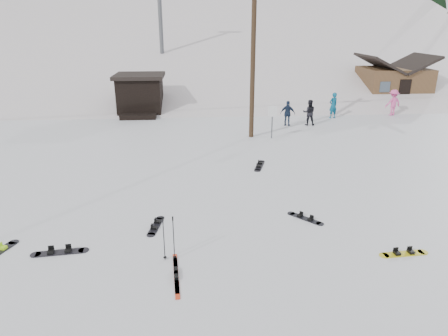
{
  "coord_description": "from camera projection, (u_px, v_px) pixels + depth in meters",
  "views": [
    {
      "loc": [
        -1.16,
        -7.83,
        6.11
      ],
      "look_at": [
        -0.21,
        5.07,
        1.4
      ],
      "focal_mm": 32.0,
      "sensor_mm": 36.0,
      "label": 1
    }
  ],
  "objects": [
    {
      "name": "ski_poles",
      "position": [
        169.0,
        238.0,
        10.74
      ],
      "size": [
        0.36,
        0.09,
        1.3
      ],
      "color": "black",
      "rests_on": "ground"
    },
    {
      "name": "ski_slope",
      "position": [
        203.0,
        141.0,
        65.15
      ],
      "size": [
        60.0,
        85.24,
        65.97
      ],
      "primitive_type": "cube",
      "rotation": [
        0.31,
        0.0,
        0.0
      ],
      "color": "silver",
      "rests_on": "ground"
    },
    {
      "name": "board_scatter_d",
      "position": [
        305.0,
        218.0,
        13.22
      ],
      "size": [
        1.01,
        1.06,
        0.1
      ],
      "rotation": [
        0.0,
        0.0,
        -0.82
      ],
      "color": "black",
      "rests_on": "ground"
    },
    {
      "name": "treeline_crest",
      "position": [
        199.0,
        52.0,
        90.09
      ],
      "size": [
        50.0,
        6.0,
        10.0
      ],
      "primitive_type": null,
      "color": "black",
      "rests_on": "ski_slope"
    },
    {
      "name": "cabin",
      "position": [
        393.0,
        83.0,
        32.52
      ],
      "size": [
        5.39,
        4.4,
        3.77
      ],
      "color": "brown",
      "rests_on": "ground"
    },
    {
      "name": "board_scatter_b",
      "position": [
        156.0,
        226.0,
        12.72
      ],
      "size": [
        0.46,
        1.38,
        0.1
      ],
      "rotation": [
        0.0,
        0.0,
        1.39
      ],
      "color": "black",
      "rests_on": "ground"
    },
    {
      "name": "board_scatter_a",
      "position": [
        60.0,
        252.0,
        11.26
      ],
      "size": [
        1.58,
        0.43,
        0.11
      ],
      "rotation": [
        0.0,
        0.0,
        0.11
      ],
      "color": "black",
      "rests_on": "ground"
    },
    {
      "name": "hero_skis",
      "position": [
        176.0,
        274.0,
        10.26
      ],
      "size": [
        0.27,
        1.95,
        0.1
      ],
      "rotation": [
        0.0,
        0.0,
        0.08
      ],
      "color": "#BA2E13",
      "rests_on": "ground"
    },
    {
      "name": "board_scatter_f",
      "position": [
        260.0,
        166.0,
        18.08
      ],
      "size": [
        0.67,
        1.49,
        0.11
      ],
      "rotation": [
        0.0,
        0.0,
        1.26
      ],
      "color": "black",
      "rests_on": "ground"
    },
    {
      "name": "ground",
      "position": [
        248.0,
        295.0,
        9.51
      ],
      "size": [
        200.0,
        200.0,
        0.0
      ],
      "primitive_type": "plane",
      "color": "silver",
      "rests_on": "ground"
    },
    {
      "name": "lift_hut",
      "position": [
        140.0,
        94.0,
        28.32
      ],
      "size": [
        3.4,
        4.1,
        2.75
      ],
      "color": "black",
      "rests_on": "ground"
    },
    {
      "name": "skier_dark",
      "position": [
        309.0,
        113.0,
        25.1
      ],
      "size": [
        0.87,
        0.73,
        1.61
      ],
      "primitive_type": "imported",
      "rotation": [
        0.0,
        0.0,
        2.97
      ],
      "color": "black",
      "rests_on": "ground"
    },
    {
      "name": "ridge_right",
      "position": [
        445.0,
        138.0,
        62.75
      ],
      "size": [
        45.66,
        93.98,
        54.59
      ],
      "primitive_type": "cube",
      "rotation": [
        0.21,
        -0.05,
        -0.12
      ],
      "color": "silver",
      "rests_on": "ground"
    },
    {
      "name": "lift_tower_near",
      "position": [
        160.0,
        1.0,
        34.65
      ],
      "size": [
        2.2,
        0.36,
        8.0
      ],
      "color": "#595B60",
      "rests_on": "ski_slope"
    },
    {
      "name": "skier_navy",
      "position": [
        288.0,
        113.0,
        24.95
      ],
      "size": [
        0.99,
        0.69,
        1.56
      ],
      "primitive_type": "imported",
      "rotation": [
        0.0,
        0.0,
        2.77
      ],
      "color": "#18263E",
      "rests_on": "ground"
    },
    {
      "name": "utility_pole",
      "position": [
        253.0,
        52.0,
        21.16
      ],
      "size": [
        2.0,
        0.26,
        9.0
      ],
      "color": "#3A2819",
      "rests_on": "ground"
    },
    {
      "name": "board_scatter_e",
      "position": [
        404.0,
        253.0,
        11.19
      ],
      "size": [
        1.44,
        0.36,
        0.1
      ],
      "rotation": [
        0.0,
        0.0,
        0.07
      ],
      "color": "yellow",
      "rests_on": "ground"
    },
    {
      "name": "trail_sign",
      "position": [
        272.0,
        116.0,
        22.01
      ],
      "size": [
        0.5,
        0.09,
        1.85
      ],
      "color": "#595B60",
      "rests_on": "ground"
    },
    {
      "name": "skier_teal",
      "position": [
        333.0,
        105.0,
        26.94
      ],
      "size": [
        0.74,
        0.61,
        1.73
      ],
      "primitive_type": "imported",
      "rotation": [
        0.0,
        0.0,
        3.51
      ],
      "color": "#0B5474",
      "rests_on": "ground"
    },
    {
      "name": "skier_pink",
      "position": [
        393.0,
        103.0,
        27.76
      ],
      "size": [
        1.28,
        0.92,
        1.79
      ],
      "primitive_type": "imported",
      "rotation": [
        0.0,
        0.0,
        3.38
      ],
      "color": "#E8519C",
      "rests_on": "ground"
    }
  ]
}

